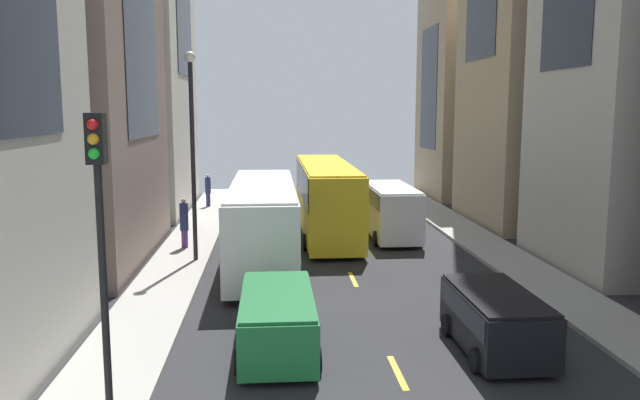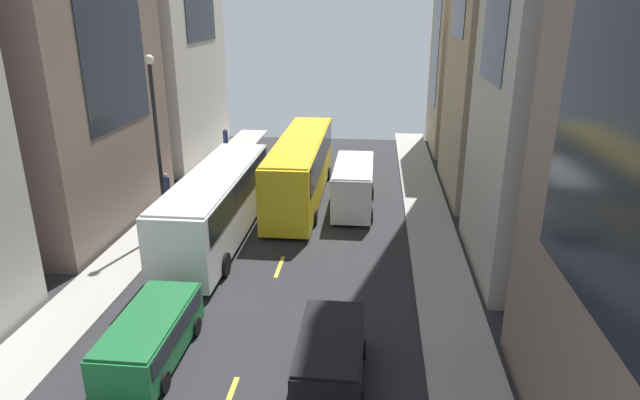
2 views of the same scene
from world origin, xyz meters
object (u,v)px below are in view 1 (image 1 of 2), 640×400
Objects in this scene: car_black_0 at (496,317)px; car_green_1 at (277,317)px; pedestrian_crossing_near at (184,222)px; traffic_light_near_corner at (100,219)px; pedestrian_walking_far at (208,189)px; streetcar_yellow at (326,192)px; delivery_van_white at (391,208)px; city_bus_white at (263,216)px.

car_black_0 is 5.70m from car_green_1.
pedestrian_crossing_near is (-4.03, 12.10, 0.41)m from car_green_1.
car_black_0 is 0.87× the size of car_green_1.
car_green_1 is 2.09× the size of pedestrian_crossing_near.
traffic_light_near_corner is at bearing -124.87° from car_green_1.
streetcar_yellow is at bearing 154.86° from pedestrian_walking_far.
delivery_van_white is at bearing -25.14° from streetcar_yellow.
streetcar_yellow is at bearing 80.51° from car_green_1.
car_black_0 is 1.81× the size of pedestrian_crossing_near.
streetcar_yellow is 21.15m from traffic_light_near_corner.
streetcar_yellow is 5.65× the size of pedestrian_crossing_near.
streetcar_yellow is 6.17× the size of pedestrian_walking_far.
traffic_light_near_corner is at bearing 173.02° from pedestrian_crossing_near.
city_bus_white reaches higher than pedestrian_walking_far.
pedestrian_crossing_near is at bearing -151.83° from streetcar_yellow.
streetcar_yellow is 15.92m from car_green_1.
city_bus_white is 1.96× the size of delivery_van_white.
car_black_0 is at bearing -57.95° from city_bus_white.
delivery_van_white is 14.07m from pedestrian_walking_far.
delivery_van_white is at bearing 161.04° from pedestrian_walking_far.
city_bus_white is at bearing -137.72° from pedestrian_crossing_near.
pedestrian_walking_far is (-9.86, 24.74, 0.29)m from car_black_0.
traffic_light_near_corner is at bearing 118.48° from pedestrian_walking_far.
city_bus_white is 7.03m from streetcar_yellow.
car_black_0 is (3.06, -16.16, -1.18)m from streetcar_yellow.
pedestrian_walking_far is 28.98m from traffic_light_near_corner.
delivery_van_white is at bearing 38.15° from city_bus_white.
city_bus_white reaches higher than car_green_1.
traffic_light_near_corner is (1.00, -28.79, 3.14)m from pedestrian_walking_far.
city_bus_white is at bearing 93.02° from car_green_1.
streetcar_yellow reaches higher than car_green_1.
car_green_1 is 6.54m from traffic_light_near_corner.
car_black_0 is at bearing 24.57° from traffic_light_near_corner.
delivery_van_white is (3.08, -1.44, -0.61)m from streetcar_yellow.
streetcar_yellow is 3.45m from delivery_van_white.
pedestrian_crossing_near is at bearing -167.72° from delivery_van_white.
traffic_light_near_corner reaches higher than streetcar_yellow.
traffic_light_near_corner reaches higher than car_black_0.
city_bus_white reaches higher than car_black_0.
pedestrian_walking_far is (-9.87, 10.02, -0.28)m from delivery_van_white.
city_bus_white is 1.89× the size of traffic_light_near_corner.
pedestrian_walking_far is (-4.18, 24.24, 0.31)m from car_green_1.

